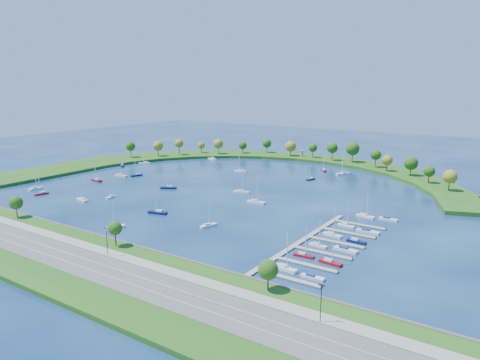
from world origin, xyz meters
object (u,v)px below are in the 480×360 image
Objects in this scene: moored_boat_2 at (256,202)px; docked_boat_4 at (318,245)px; moored_boat_7 at (35,188)px; docked_boat_8 at (346,225)px; docked_boat_10 at (365,216)px; moored_boat_9 at (111,196)px; docked_boat_9 at (368,231)px; moored_boat_0 at (121,175)px; moored_boat_14 at (240,171)px; docked_boat_5 at (346,250)px; docked_boat_3 at (330,262)px; moored_boat_10 at (82,199)px; moored_boat_12 at (208,225)px; moored_boat_8 at (212,158)px; moored_boat_11 at (137,175)px; docked_boat_1 at (312,277)px; dock_system at (318,245)px; moored_boat_19 at (324,170)px; moored_boat_4 at (169,187)px; docked_boat_7 at (356,240)px; docked_boat_0 at (285,267)px; moored_boat_15 at (41,193)px; moored_boat_16 at (122,165)px; moored_boat_18 at (158,212)px; docked_boat_11 at (388,219)px; docked_boat_6 at (333,234)px; moored_boat_1 at (311,179)px; moored_boat_5 at (96,180)px; moored_boat_13 at (343,173)px; docked_boat_2 at (304,254)px; harbor_tower at (302,153)px; moored_boat_3 at (116,226)px; moored_boat_6 at (241,191)px.

moored_boat_2 is 65.98m from docked_boat_4.
moored_boat_7 is 177.99m from docked_boat_8.
moored_boat_7 is 184.57m from docked_boat_10.
moored_boat_9 is 135.13m from docked_boat_9.
moored_boat_0 reaches higher than moored_boat_14.
moored_boat_7 is 185.23m from docked_boat_5.
docked_boat_3 reaches higher than docked_boat_9.
moored_boat_12 is (81.32, 2.71, -0.03)m from moored_boat_10.
moored_boat_12 is (103.11, -138.10, -0.01)m from moored_boat_8.
docked_boat_1 is at bearing 82.86° from moored_boat_11.
dock_system is 150.22m from moored_boat_19.
moored_boat_11 reaches higher than docked_boat_5.
moored_boat_4 reaches higher than moored_boat_11.
docked_boat_7 is 19.50m from docked_boat_8.
docked_boat_0 reaches higher than docked_boat_8.
moored_boat_15 is at bearing -162.22° from docked_boat_8.
moored_boat_16 is (-37.09, -61.09, 0.04)m from moored_boat_8.
moored_boat_15 is at bearing -167.92° from docked_boat_9.
moored_boat_18 is (93.53, 3.60, 0.05)m from moored_boat_7.
moored_boat_19 is 115.51m from docked_boat_11.
docked_boat_9 is 0.75× the size of docked_boat_10.
docked_boat_6 is (52.42, -25.79, -0.07)m from moored_boat_2.
docked_boat_10 reaches higher than moored_boat_1.
moored_boat_5 is 1.27× the size of docked_boat_4.
moored_boat_16 is (-140.20, 77.01, 0.05)m from moored_boat_12.
dock_system is 146.68m from moored_boat_14.
moored_boat_4 reaches higher than dock_system.
docked_boat_3 reaches higher than moored_boat_12.
docked_boat_6 is (53.53, -93.35, 0.04)m from moored_boat_1.
moored_boat_2 reaches higher than moored_boat_11.
moored_boat_18 reaches higher than moored_boat_7.
docked_boat_11 is (61.65, 52.19, -0.28)m from moored_boat_12.
moored_boat_0 is 147.98m from moored_boat_13.
moored_boat_5 is 88.12m from moored_boat_18.
moored_boat_11 is at bearing 101.48° from moored_boat_8.
docked_boat_7 reaches higher than docked_boat_9.
moored_boat_9 is at bearing -171.38° from docked_boat_9.
moored_boat_7 is 1.11× the size of docked_boat_2.
docked_boat_0 is (154.73, -80.66, 0.04)m from moored_boat_11.
moored_boat_14 is (-10.31, -73.97, -3.50)m from harbor_tower.
moored_boat_3 is 1.00× the size of moored_boat_10.
moored_boat_3 is 1.32× the size of docked_boat_5.
moored_boat_14 reaches higher than moored_boat_7.
docked_boat_9 is at bearing 56.75° from docked_boat_6.
moored_boat_16 is at bearing -98.94° from moored_boat_11.
docked_boat_0 reaches higher than moored_boat_12.
moored_boat_10 is 132.24m from docked_boat_6.
moored_boat_6 is at bearing 138.70° from docked_boat_0.
docked_boat_8 is (42.62, -106.11, -0.11)m from moored_boat_13.
moored_boat_5 is 1.12× the size of docked_boat_6.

